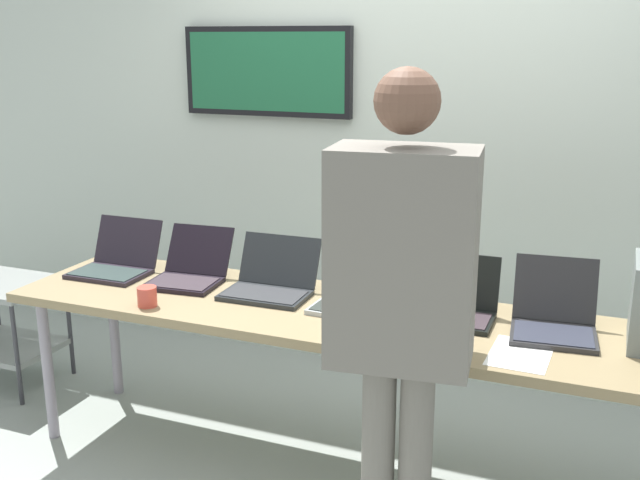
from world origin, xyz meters
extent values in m
cube|color=#949D96|center=(0.00, 0.00, -0.02)|extent=(8.00, 8.00, 0.04)
cube|color=silver|center=(0.00, 1.13, 1.26)|extent=(8.00, 0.06, 2.52)
cube|color=black|center=(-0.87, 1.08, 1.66)|extent=(1.00, 0.05, 0.49)
cube|color=#1F623D|center=(-0.87, 1.06, 1.66)|extent=(0.94, 0.02, 0.43)
cube|color=#8C7853|center=(0.00, 0.00, 0.72)|extent=(2.97, 0.70, 0.04)
cylinder|color=gray|center=(-1.39, -0.25, 0.35)|extent=(0.05, 0.05, 0.70)
cylinder|color=gray|center=(-1.39, 0.25, 0.35)|extent=(0.05, 0.05, 0.70)
cube|color=#251F29|center=(-1.22, 0.03, 0.75)|extent=(0.36, 0.25, 0.02)
cube|color=#263432|center=(-1.22, 0.02, 0.76)|extent=(0.33, 0.20, 0.00)
cube|color=#251F29|center=(-1.22, 0.20, 0.87)|extent=(0.35, 0.10, 0.22)
cube|color=white|center=(-1.22, 0.20, 0.87)|extent=(0.33, 0.09, 0.20)
cube|color=black|center=(-0.81, 0.04, 0.75)|extent=(0.34, 0.27, 0.02)
cube|color=#342931|center=(-0.81, 0.03, 0.76)|extent=(0.30, 0.22, 0.00)
cube|color=black|center=(-0.82, 0.22, 0.86)|extent=(0.33, 0.15, 0.21)
cube|color=black|center=(-0.82, 0.22, 0.86)|extent=(0.30, 0.13, 0.18)
cube|color=#232629|center=(-0.39, 0.03, 0.75)|extent=(0.38, 0.24, 0.02)
cube|color=#2D2F32|center=(-0.39, 0.02, 0.76)|extent=(0.35, 0.19, 0.00)
cube|color=#232629|center=(-0.39, 0.20, 0.87)|extent=(0.38, 0.11, 0.21)
cube|color=#3C477B|center=(-0.39, 0.20, 0.87)|extent=(0.35, 0.09, 0.19)
cube|color=#AFB5B6|center=(0.02, 0.03, 0.75)|extent=(0.33, 0.28, 0.02)
cube|color=#2A302B|center=(0.02, 0.01, 0.76)|extent=(0.30, 0.23, 0.00)
cube|color=#AFB5B6|center=(0.02, 0.18, 0.89)|extent=(0.32, 0.07, 0.26)
cube|color=silver|center=(0.03, 0.19, 0.89)|extent=(0.29, 0.06, 0.23)
cube|color=black|center=(0.43, 0.06, 0.75)|extent=(0.32, 0.23, 0.02)
cube|color=#33282E|center=(0.43, 0.05, 0.76)|extent=(0.29, 0.18, 0.00)
cube|color=black|center=(0.43, 0.19, 0.87)|extent=(0.32, 0.05, 0.23)
cube|color=silver|center=(0.43, 0.19, 0.87)|extent=(0.29, 0.04, 0.20)
cube|color=#28282A|center=(0.82, 0.03, 0.75)|extent=(0.34, 0.29, 0.02)
cube|color=#292C3A|center=(0.82, 0.02, 0.76)|extent=(0.31, 0.24, 0.00)
cube|color=#28282A|center=(0.81, 0.20, 0.88)|extent=(0.32, 0.12, 0.25)
cube|color=black|center=(0.81, 0.20, 0.88)|extent=(0.29, 0.10, 0.22)
cylinder|color=slate|center=(0.35, -0.64, 0.43)|extent=(0.12, 0.12, 0.85)
cube|color=slate|center=(0.41, -0.63, 1.19)|extent=(0.47, 0.31, 0.68)
sphere|color=brown|center=(0.41, -0.63, 1.67)|extent=(0.20, 0.20, 0.20)
cylinder|color=slate|center=(0.21, -0.36, 0.90)|extent=(0.11, 0.33, 0.07)
cylinder|color=slate|center=(0.54, -0.32, 0.90)|extent=(0.11, 0.33, 0.07)
cylinder|color=#CF493A|center=(-0.80, -0.25, 0.78)|extent=(0.08, 0.08, 0.08)
cube|color=white|center=(0.73, -0.17, 0.74)|extent=(0.22, 0.30, 0.00)
cube|color=gray|center=(-2.02, 0.15, 0.56)|extent=(0.56, 0.44, 0.03)
cube|color=gray|center=(-2.02, 0.15, 0.20)|extent=(0.53, 0.42, 0.03)
cylinder|color=#333338|center=(-1.76, -0.05, 0.29)|extent=(0.02, 0.02, 0.58)
cylinder|color=#333338|center=(-1.76, 0.35, 0.29)|extent=(0.02, 0.02, 0.58)
camera|label=1|loc=(0.99, -2.74, 1.84)|focal=41.97mm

